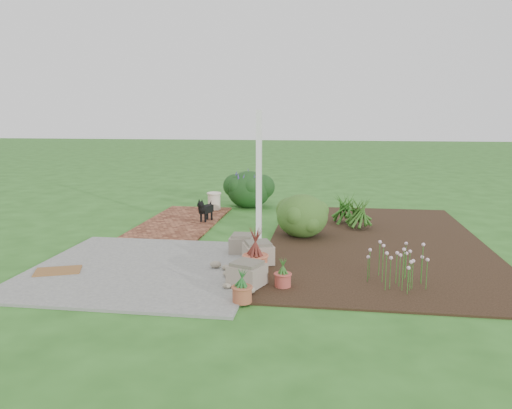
# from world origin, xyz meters

# --- Properties ---
(ground) EXTENTS (80.00, 80.00, 0.00)m
(ground) POSITION_xyz_m (0.00, 0.00, 0.00)
(ground) COLOR #295B1C
(ground) RESTS_ON ground
(concrete_patio) EXTENTS (3.50, 3.50, 0.04)m
(concrete_patio) POSITION_xyz_m (-1.25, -1.75, 0.02)
(concrete_patio) COLOR slate
(concrete_patio) RESTS_ON ground
(brick_path) EXTENTS (1.60, 3.50, 0.04)m
(brick_path) POSITION_xyz_m (-1.70, 1.75, 0.02)
(brick_path) COLOR #5A2C1C
(brick_path) RESTS_ON ground
(garden_bed) EXTENTS (4.00, 7.00, 0.03)m
(garden_bed) POSITION_xyz_m (2.50, 0.50, 0.01)
(garden_bed) COLOR black
(garden_bed) RESTS_ON ground
(veranda_post) EXTENTS (0.10, 0.10, 2.50)m
(veranda_post) POSITION_xyz_m (0.30, 0.10, 1.25)
(veranda_post) COLOR white
(veranda_post) RESTS_ON ground
(stone_trough_near) EXTENTS (0.57, 0.57, 0.29)m
(stone_trough_near) POSITION_xyz_m (0.48, -2.35, 0.19)
(stone_trough_near) COLOR #7A6E5C
(stone_trough_near) RESTS_ON concrete_patio
(stone_trough_mid) EXTENTS (0.58, 0.58, 0.30)m
(stone_trough_mid) POSITION_xyz_m (0.48, -1.25, 0.19)
(stone_trough_mid) COLOR #776A59
(stone_trough_mid) RESTS_ON concrete_patio
(stone_trough_far) EXTENTS (0.42, 0.42, 0.28)m
(stone_trough_far) POSITION_xyz_m (0.11, -0.66, 0.18)
(stone_trough_far) COLOR #766C5C
(stone_trough_far) RESTS_ON concrete_patio
(coir_doormat) EXTENTS (0.78, 0.65, 0.02)m
(coir_doormat) POSITION_xyz_m (-2.50, -2.16, 0.05)
(coir_doormat) COLOR brown
(coir_doormat) RESTS_ON concrete_patio
(black_dog) EXTENTS (0.28, 0.55, 0.48)m
(black_dog) POSITION_xyz_m (-1.16, 1.76, 0.33)
(black_dog) COLOR black
(black_dog) RESTS_ON brick_path
(cream_ceramic_urn) EXTENTS (0.41, 0.41, 0.42)m
(cream_ceramic_urn) POSITION_xyz_m (-1.29, 3.18, 0.25)
(cream_ceramic_urn) COLOR beige
(cream_ceramic_urn) RESTS_ON brick_path
(evergreen_shrub) EXTENTS (1.20, 1.20, 0.86)m
(evergreen_shrub) POSITION_xyz_m (1.08, 0.72, 0.46)
(evergreen_shrub) COLOR #153910
(evergreen_shrub) RESTS_ON garden_bed
(agapanthus_clump_back) EXTENTS (1.03, 1.03, 0.80)m
(agapanthus_clump_back) POSITION_xyz_m (2.22, 1.60, 0.43)
(agapanthus_clump_back) COLOR #14380C
(agapanthus_clump_back) RESTS_ON garden_bed
(agapanthus_clump_front) EXTENTS (1.15, 1.15, 0.80)m
(agapanthus_clump_front) POSITION_xyz_m (1.96, 2.08, 0.43)
(agapanthus_clump_front) COLOR #124112
(agapanthus_clump_front) RESTS_ON garden_bed
(pink_flower_patch) EXTENTS (1.08, 1.08, 0.59)m
(pink_flower_patch) POSITION_xyz_m (2.57, -1.99, 0.32)
(pink_flower_patch) COLOR #113D0F
(pink_flower_patch) RESTS_ON garden_bed
(terracotta_pot_bronze) EXTENTS (0.46, 0.46, 0.30)m
(terracotta_pot_bronze) POSITION_xyz_m (0.52, -1.82, 0.18)
(terracotta_pot_bronze) COLOR #B85D3E
(terracotta_pot_bronze) RESTS_ON garden_bed
(terracotta_pot_small_left) EXTENTS (0.27, 0.27, 0.19)m
(terracotta_pot_small_left) POSITION_xyz_m (0.98, -2.30, 0.12)
(terracotta_pot_small_left) COLOR #A14036
(terracotta_pot_small_left) RESTS_ON garden_bed
(terracotta_pot_small_right) EXTENTS (0.32, 0.32, 0.21)m
(terracotta_pot_small_right) POSITION_xyz_m (0.52, -2.98, 0.14)
(terracotta_pot_small_right) COLOR #964D32
(terracotta_pot_small_right) RESTS_ON garden_bed
(purple_flowering_bush) EXTENTS (1.49, 1.49, 0.98)m
(purple_flowering_bush) POSITION_xyz_m (-0.51, 3.89, 0.49)
(purple_flowering_bush) COLOR black
(purple_flowering_bush) RESTS_ON ground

